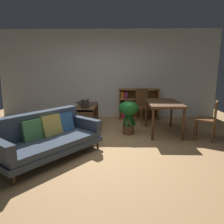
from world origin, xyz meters
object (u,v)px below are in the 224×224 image
(open_laptop, at_px, (86,104))
(dining_chair_far, at_px, (143,104))
(fabric_couch, at_px, (46,136))
(media_console, at_px, (87,118))
(dining_table, at_px, (164,106))
(potted_floor_plant, at_px, (129,112))
(dining_chair_near, at_px, (209,118))
(bookshelf, at_px, (136,103))
(desk_speaker, at_px, (85,103))

(open_laptop, height_order, dining_chair_far, dining_chair_far)
(fabric_couch, bearing_deg, media_console, 72.94)
(media_console, bearing_deg, dining_table, -5.94)
(media_console, distance_m, potted_floor_plant, 1.10)
(fabric_couch, xyz_separation_m, media_console, (0.50, 1.62, -0.06))
(media_console, xyz_separation_m, dining_chair_near, (2.76, -0.67, 0.19))
(potted_floor_plant, relative_size, dining_chair_far, 0.82)
(fabric_couch, height_order, dining_chair_near, dining_chair_near)
(dining_chair_near, relative_size, dining_chair_far, 0.90)
(potted_floor_plant, height_order, dining_table, potted_floor_plant)
(potted_floor_plant, bearing_deg, open_laptop, 157.91)
(dining_chair_near, bearing_deg, potted_floor_plant, 167.68)
(dining_chair_far, bearing_deg, fabric_couch, -129.79)
(fabric_couch, relative_size, bookshelf, 1.65)
(desk_speaker, bearing_deg, fabric_couch, -111.03)
(fabric_couch, distance_m, media_console, 1.70)
(fabric_couch, distance_m, dining_table, 2.78)
(fabric_couch, relative_size, dining_chair_far, 2.08)
(potted_floor_plant, bearing_deg, bookshelf, 78.92)
(open_laptop, height_order, dining_table, dining_table)
(open_laptop, distance_m, desk_speaker, 0.47)
(dining_table, xyz_separation_m, dining_chair_near, (0.89, -0.47, -0.18))
(desk_speaker, bearing_deg, potted_floor_plant, 1.06)
(dining_table, xyz_separation_m, dining_chair_far, (-0.36, 0.98, -0.14))
(open_laptop, bearing_deg, dining_chair_far, 22.27)
(potted_floor_plant, distance_m, dining_chair_far, 1.18)
(media_console, distance_m, desk_speaker, 0.53)
(desk_speaker, height_order, dining_chair_far, dining_chair_far)
(desk_speaker, distance_m, dining_table, 1.87)
(dining_table, relative_size, bookshelf, 0.98)
(dining_chair_near, distance_m, bookshelf, 2.46)
(dining_table, bearing_deg, fabric_couch, -148.94)
(media_console, bearing_deg, fabric_couch, -107.06)
(fabric_couch, bearing_deg, dining_chair_near, 16.30)
(open_laptop, height_order, dining_chair_near, dining_chair_near)
(potted_floor_plant, bearing_deg, media_console, 164.28)
(fabric_couch, bearing_deg, dining_table, 31.06)
(fabric_couch, xyz_separation_m, bookshelf, (1.85, 2.97, 0.10))
(dining_table, distance_m, dining_chair_far, 1.06)
(fabric_couch, distance_m, dining_chair_near, 3.40)
(potted_floor_plant, distance_m, bookshelf, 1.67)
(media_console, relative_size, open_laptop, 2.53)
(open_laptop, xyz_separation_m, bookshelf, (1.41, 1.19, -0.19))
(desk_speaker, relative_size, dining_chair_near, 0.24)
(media_console, bearing_deg, bookshelf, 44.76)
(fabric_couch, height_order, dining_chair_far, dining_chair_far)
(desk_speaker, bearing_deg, open_laptop, 97.12)
(media_console, height_order, dining_table, dining_table)
(dining_table, bearing_deg, desk_speaker, -176.46)
(open_laptop, bearing_deg, potted_floor_plant, -22.09)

